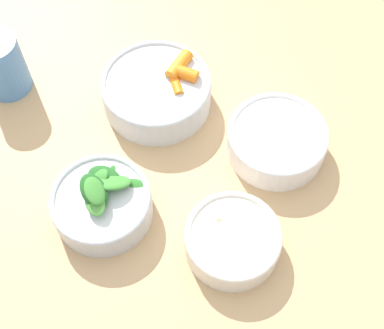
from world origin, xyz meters
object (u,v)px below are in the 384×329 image
object	(u,v)px
bowl_carrots	(157,90)
cup	(1,65)
bowl_beans_hotdog	(277,141)
bowl_cookies	(232,240)
bowl_greens	(103,203)

from	to	relation	value
bowl_carrots	cup	distance (m)	0.27
bowl_beans_hotdog	bowl_cookies	world-z (taller)	bowl_beans_hotdog
bowl_carrots	bowl_greens	bearing A→B (deg)	-94.64
cup	bowl_cookies	bearing A→B (deg)	-23.95
bowl_carrots	bowl_cookies	world-z (taller)	bowl_carrots
bowl_greens	bowl_beans_hotdog	distance (m)	0.30
bowl_beans_hotdog	bowl_cookies	size ratio (longest dim) A/B	1.14
bowl_carrots	cup	bearing A→B (deg)	-173.34
cup	bowl_beans_hotdog	bearing A→B (deg)	-1.52
bowl_greens	bowl_cookies	xyz separation A→B (m)	(0.20, -0.01, -0.00)
bowl_greens	bowl_beans_hotdog	bearing A→B (deg)	37.68
bowl_beans_hotdog	bowl_cookies	xyz separation A→B (m)	(-0.03, -0.19, 0.00)
bowl_cookies	bowl_greens	bearing A→B (deg)	177.99
bowl_beans_hotdog	cup	size ratio (longest dim) A/B	1.48
bowl_carrots	bowl_beans_hotdog	xyz separation A→B (m)	(0.22, -0.04, -0.01)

